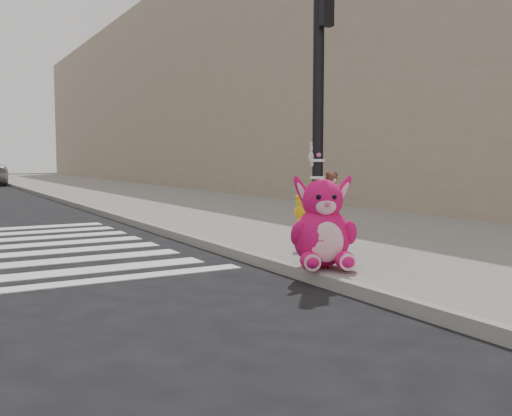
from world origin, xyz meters
TOP-DOWN VIEW (x-y plane):
  - ground at (0.00, 0.00)m, footprint 120.00×120.00m
  - sidewalk_near at (5.00, 10.00)m, footprint 7.00×80.00m
  - curb_edge at (1.55, 10.00)m, footprint 0.12×80.00m
  - bld_near at (10.50, 20.00)m, footprint 5.00×60.00m
  - signal_pole at (2.62, 1.82)m, footprint 0.71×0.49m
  - pink_bunny at (1.79, 0.57)m, footprint 0.97×1.04m
  - red_teddy at (1.80, 0.50)m, footprint 0.13×0.10m

SIDE VIEW (x-z plane):
  - ground at x=0.00m, z-range 0.00..0.00m
  - sidewalk_near at x=5.00m, z-range 0.00..0.14m
  - curb_edge at x=1.55m, z-range -0.01..0.15m
  - red_teddy at x=1.80m, z-range 0.14..0.31m
  - pink_bunny at x=1.79m, z-range 0.03..1.18m
  - signal_pole at x=2.62m, z-range -0.27..3.73m
  - bld_near at x=10.50m, z-range 0.00..10.00m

